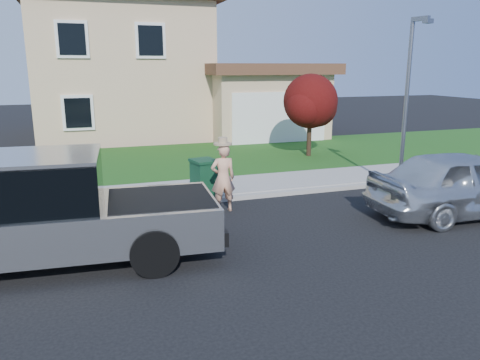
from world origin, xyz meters
name	(u,v)px	position (x,y,z in m)	size (l,w,h in m)	color
ground	(202,245)	(0.00, 0.00, 0.00)	(80.00, 80.00, 0.00)	black
curb	(211,200)	(1.00, 2.90, 0.06)	(40.00, 0.20, 0.12)	gray
sidewalk	(201,189)	(1.00, 4.00, 0.07)	(40.00, 2.00, 0.15)	gray
lawn	(171,161)	(1.00, 8.50, 0.05)	(40.00, 7.00, 0.10)	#204E16
house	(147,73)	(1.31, 16.38, 3.17)	(14.00, 11.30, 6.85)	tan
pickup_truck	(46,214)	(-2.85, 0.00, 0.95)	(6.35, 2.64, 2.04)	black
woman	(223,177)	(1.09, 2.06, 0.88)	(0.63, 0.45, 1.86)	#E8A47F
sedan	(466,183)	(6.50, -0.15, 0.80)	(1.90, 4.71, 1.61)	silver
ornamental_tree	(311,104)	(6.31, 7.59, 2.12)	(2.30, 2.08, 3.16)	black
trash_bin	(204,177)	(0.87, 3.10, 0.65)	(0.73, 0.80, 0.98)	#0F3820
street_lamp	(408,97)	(6.33, 1.99, 2.72)	(0.29, 0.63, 4.78)	slate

